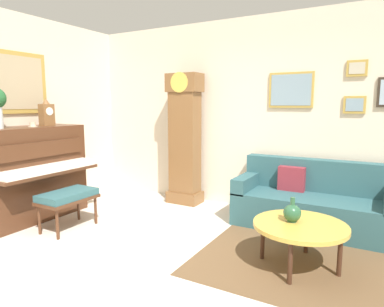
% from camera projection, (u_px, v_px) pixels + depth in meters
% --- Properties ---
extents(ground_plane, '(6.40, 6.00, 0.10)m').
position_uv_depth(ground_plane, '(146.00, 274.00, 3.21)').
color(ground_plane, beige).
extents(wall_back, '(5.30, 0.13, 2.80)m').
position_uv_depth(wall_back, '(242.00, 114.00, 5.06)').
color(wall_back, beige).
rests_on(wall_back, ground_plane).
extents(area_rug, '(2.10, 1.50, 0.01)m').
position_uv_depth(area_rug, '(304.00, 267.00, 3.22)').
color(area_rug, brown).
rests_on(area_rug, ground_plane).
extents(piano, '(0.87, 1.44, 1.26)m').
position_uv_depth(piano, '(30.00, 173.00, 4.54)').
color(piano, '#4C2B19').
rests_on(piano, ground_plane).
extents(piano_bench, '(0.42, 0.70, 0.48)m').
position_uv_depth(piano_bench, '(68.00, 197.00, 4.18)').
color(piano_bench, '#4C2B19').
rests_on(piano_bench, ground_plane).
extents(grandfather_clock, '(0.52, 0.34, 2.03)m').
position_uv_depth(grandfather_clock, '(185.00, 142.00, 5.25)').
color(grandfather_clock, brown).
rests_on(grandfather_clock, ground_plane).
extents(couch, '(1.90, 0.80, 0.84)m').
position_uv_depth(couch, '(313.00, 203.00, 4.27)').
color(couch, '#2D565B').
rests_on(couch, ground_plane).
extents(coffee_table, '(0.88, 0.88, 0.44)m').
position_uv_depth(coffee_table, '(300.00, 227.00, 3.18)').
color(coffee_table, gold).
rests_on(coffee_table, ground_plane).
extents(mantel_clock, '(0.13, 0.18, 0.38)m').
position_uv_depth(mantel_clock, '(47.00, 113.00, 4.69)').
color(mantel_clock, brown).
rests_on(mantel_clock, piano).
extents(teacup, '(0.12, 0.12, 0.06)m').
position_uv_depth(teacup, '(33.00, 125.00, 4.47)').
color(teacup, beige).
rests_on(teacup, piano).
extents(green_jug, '(0.17, 0.17, 0.24)m').
position_uv_depth(green_jug, '(292.00, 213.00, 3.22)').
color(green_jug, '#234C33').
rests_on(green_jug, coffee_table).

